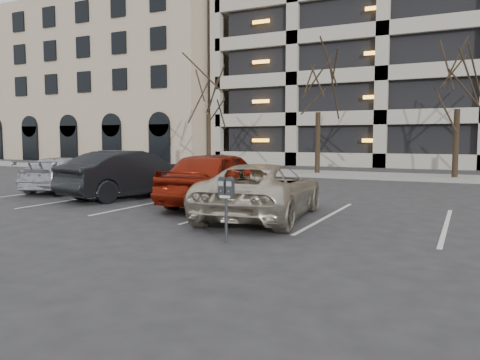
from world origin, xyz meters
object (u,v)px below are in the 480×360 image
at_px(tree_a, 208,79).
at_px(parking_meter, 226,193).
at_px(tree_b, 319,74).
at_px(tree_c, 459,65).
at_px(car_red, 219,178).
at_px(car_silver, 67,174).
at_px(suv_silver, 262,191).
at_px(car_dark, 131,174).

distance_m(tree_a, parking_meter, 20.95).
height_order(tree_b, tree_c, tree_b).
bearing_deg(car_red, tree_a, -60.49).
height_order(car_red, car_silver, car_red).
bearing_deg(tree_c, car_red, -115.09).
height_order(suv_silver, car_red, car_red).
height_order(tree_c, suv_silver, tree_c).
bearing_deg(car_silver, tree_a, -102.78).
distance_m(tree_a, car_silver, 13.21).
xyz_separation_m(parking_meter, car_silver, (-9.74, 5.33, -0.31)).
height_order(tree_a, suv_silver, tree_a).
xyz_separation_m(tree_a, tree_c, (14.00, 0.00, -0.15)).
height_order(tree_c, car_dark, tree_c).
bearing_deg(car_red, tree_c, -116.72).
distance_m(car_red, car_silver, 7.19).
relative_size(parking_meter, suv_silver, 0.24).
relative_size(tree_a, parking_meter, 6.31).
bearing_deg(tree_a, tree_b, 0.00).
distance_m(suv_silver, car_dark, 5.95).
xyz_separation_m(tree_b, car_silver, (-6.25, -12.19, -4.93)).
bearing_deg(car_dark, parking_meter, 156.73).
distance_m(tree_a, suv_silver, 18.30).
height_order(tree_b, suv_silver, tree_b).
distance_m(tree_b, tree_c, 7.00).
xyz_separation_m(tree_a, car_silver, (0.75, -12.19, -5.04)).
distance_m(tree_b, suv_silver, 15.61).
height_order(parking_meter, car_dark, car_dark).
distance_m(tree_b, car_red, 13.92).
distance_m(tree_a, tree_b, 7.00).
relative_size(suv_silver, car_red, 1.07).
bearing_deg(tree_a, car_silver, -86.48).
bearing_deg(car_dark, suv_silver, 176.72).
height_order(parking_meter, car_red, car_red).
xyz_separation_m(tree_c, car_dark, (-9.72, -12.71, -4.74)).
height_order(parking_meter, car_silver, car_silver).
relative_size(parking_meter, car_red, 0.26).
relative_size(parking_meter, car_silver, 0.28).
height_order(tree_c, parking_meter, tree_c).
relative_size(parking_meter, car_dark, 0.26).
xyz_separation_m(tree_b, car_dark, (-2.72, -12.71, -4.78)).
bearing_deg(suv_silver, tree_b, -85.67).
height_order(tree_b, parking_meter, tree_b).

